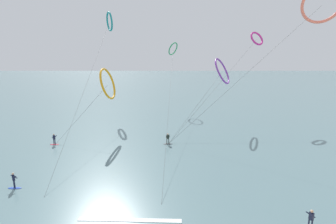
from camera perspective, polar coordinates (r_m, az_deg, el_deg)
The scene contains 12 objects.
sea_water at distance 118.12m, azimuth -0.14°, elevation 6.02°, with size 400.00×200.00×0.08m, color slate.
surfer_charcoal at distance 39.52m, azimuth -0.23°, elevation -6.01°, with size 1.40×0.61×1.70m.
surfer_cobalt at distance 31.35m, azimuth -30.79°, elevation -12.96°, with size 1.40×0.73×1.70m.
surfer_crimson at distance 42.86m, azimuth -23.78°, elevation -5.62°, with size 1.40×0.69×1.70m.
surfer_ivory at distance 24.37m, azimuth 28.53°, elevation -20.15°, with size 1.40×0.67×1.70m.
kite_amber at distance 43.80m, azimuth -13.22°, elevation 6.01°, with size 8.48×7.91×11.25m.
kite_coral at distance 43.70m, azimuth 30.39°, elevation 19.69°, with size 23.88×3.56×22.64m.
kite_emerald at distance 66.71m, azimuth 0.90°, elevation 13.60°, with size 3.47×47.78×16.33m.
kite_teal at distance 67.13m, azimuth -12.88°, elevation 18.70°, with size 3.58×45.25×23.30m.
kite_magenta at distance 59.12m, azimuth 18.60°, elevation 14.94°, with size 20.40×20.36×18.07m.
kite_violet at distance 49.91m, azimuth 11.56°, elevation 8.73°, with size 12.48×14.29×12.74m.
wave_crest_mid at distance 23.35m, azimuth -8.55°, elevation -22.40°, with size 8.52×0.50×0.12m, color white.
Camera 1 is at (-0.11, -12.76, 13.36)m, focal length 27.89 mm.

